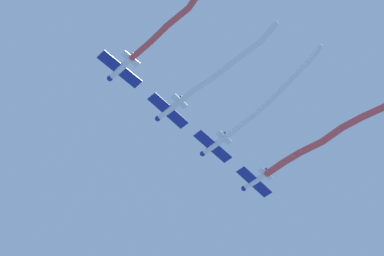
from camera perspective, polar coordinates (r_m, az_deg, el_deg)
The scene contains 7 objects.
airplane_lead at distance 87.98m, azimuth 5.53°, elevation -4.69°, with size 4.75×6.22×1.53m.
smoke_trail_lead at distance 85.59m, azimuth 13.78°, elevation 0.21°, with size 25.64×3.67×2.98m.
airplane_left_wing at distance 84.24m, azimuth 1.88°, elevation -1.58°, with size 4.75×6.22×1.53m.
smoke_trail_left_wing at distance 80.67m, azimuth 7.14°, elevation 2.85°, with size 15.97×7.27×1.58m.
airplane_right_wing at distance 80.64m, azimuth -2.07°, elevation 1.58°, with size 4.75×6.22×1.53m.
smoke_trail_right_wing at distance 77.17m, azimuth 3.19°, elevation 5.54°, with size 15.00×5.17×1.01m.
airplane_slot at distance 78.24m, azimuth -6.33°, elevation 5.20°, with size 4.76×6.20×1.53m.
Camera 1 is at (22.91, -42.34, 5.99)m, focal length 60.64 mm.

